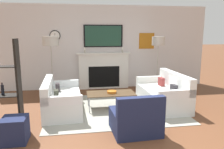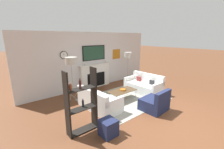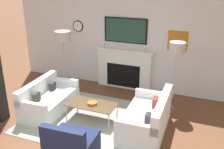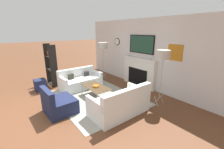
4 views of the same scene
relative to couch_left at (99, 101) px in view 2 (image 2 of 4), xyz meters
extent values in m
plane|color=brown|center=(1.26, -2.14, -0.27)|extent=(60.00, 60.00, 0.00)
cube|color=silver|center=(1.26, 2.17, 1.08)|extent=(7.04, 0.07, 2.70)
cube|color=silver|center=(1.26, 2.05, 0.30)|extent=(1.63, 0.16, 1.14)
cube|color=black|center=(1.26, 1.97, 0.13)|extent=(1.01, 0.01, 0.69)
cube|color=silver|center=(1.26, 2.03, 0.89)|extent=(1.75, 0.22, 0.04)
cylinder|color=#B2AD9E|center=(0.65, 2.00, 0.96)|extent=(0.04, 0.04, 0.10)
cylinder|color=white|center=(0.65, 2.00, 1.06)|extent=(0.03, 0.03, 0.09)
cylinder|color=#B2AD9E|center=(1.87, 2.00, 0.96)|extent=(0.04, 0.04, 0.10)
cylinder|color=white|center=(1.87, 2.00, 1.06)|extent=(0.03, 0.03, 0.09)
cube|color=black|center=(1.26, 2.12, 1.45)|extent=(1.27, 0.04, 0.71)
cube|color=#1E4233|center=(1.26, 2.10, 1.45)|extent=(1.18, 0.01, 0.64)
cylinder|color=black|center=(-0.26, 2.12, 1.46)|extent=(0.33, 0.02, 0.33)
cylinder|color=silver|center=(-0.26, 2.11, 1.46)|extent=(0.29, 0.00, 0.29)
cube|color=black|center=(-0.26, 2.10, 1.50)|extent=(0.01, 0.00, 0.07)
cube|color=#AF6717|center=(2.72, 2.12, 1.28)|extent=(0.52, 0.02, 0.52)
cube|color=gray|center=(1.26, 0.00, -0.27)|extent=(3.13, 2.48, 0.01)
cube|color=white|center=(0.05, 0.00, -0.07)|extent=(0.89, 1.64, 0.41)
cube|color=white|center=(-0.28, -0.01, 0.31)|extent=(0.23, 1.61, 0.35)
cube|color=white|center=(0.01, 0.76, 0.23)|extent=(0.82, 0.14, 0.18)
cube|color=white|center=(0.08, -0.75, 0.23)|extent=(0.82, 0.14, 0.18)
cube|color=#312B2D|center=(-0.09, 0.35, 0.23)|extent=(0.12, 0.20, 0.19)
cube|color=#303128|center=(-0.06, -0.35, 0.24)|extent=(0.12, 0.22, 0.21)
cube|color=white|center=(2.47, 0.00, -0.05)|extent=(0.90, 1.66, 0.44)
cube|color=white|center=(2.82, 0.01, 0.36)|extent=(0.21, 1.64, 0.40)
cube|color=white|center=(2.50, -0.77, 0.26)|extent=(0.86, 0.13, 0.18)
cube|color=white|center=(2.45, 0.77, 0.26)|extent=(0.86, 0.13, 0.18)
cube|color=#2A282C|center=(2.61, -0.35, 0.26)|extent=(0.11, 0.20, 0.19)
cube|color=maroon|center=(2.59, 0.36, 0.27)|extent=(0.11, 0.22, 0.22)
cube|color=#1C2344|center=(1.43, -1.30, -0.07)|extent=(0.88, 0.81, 0.40)
cube|color=#1C2344|center=(1.44, -1.62, 0.31)|extent=(0.85, 0.18, 0.36)
cube|color=#4C3823|center=(1.18, 0.03, 0.11)|extent=(1.15, 0.60, 0.02)
cylinder|color=#B7B7BC|center=(0.65, -0.23, -0.08)|extent=(0.02, 0.02, 0.38)
cylinder|color=#B7B7BC|center=(1.72, -0.23, -0.08)|extent=(0.02, 0.02, 0.38)
cylinder|color=#B7B7BC|center=(0.65, 0.29, -0.08)|extent=(0.02, 0.02, 0.38)
cylinder|color=#B7B7BC|center=(1.72, 0.29, -0.08)|extent=(0.02, 0.02, 0.38)
cylinder|color=#BC631C|center=(1.20, 0.02, 0.14)|extent=(0.22, 0.22, 0.05)
torus|color=#C46A19|center=(1.20, 0.02, 0.17)|extent=(0.23, 0.23, 0.02)
cylinder|color=#9E998E|center=(-0.21, 1.37, -0.14)|extent=(0.09, 0.23, 0.28)
cylinder|color=#9E998E|center=(-0.39, 1.41, -0.14)|extent=(0.17, 0.19, 0.28)
cylinder|color=#9E998E|center=(-0.34, 1.23, -0.14)|extent=(0.23, 0.07, 0.28)
cylinder|color=#9E998E|center=(-0.31, 1.34, 0.59)|extent=(0.02, 0.02, 1.20)
cylinder|color=#B2ADA3|center=(-0.31, 1.34, 1.33)|extent=(0.45, 0.45, 0.26)
cylinder|color=#9E998E|center=(2.94, 1.37, -0.14)|extent=(0.09, 0.23, 0.27)
cylinder|color=#9E998E|center=(2.75, 1.41, -0.14)|extent=(0.17, 0.19, 0.27)
cylinder|color=#9E998E|center=(2.81, 1.23, -0.14)|extent=(0.23, 0.07, 0.27)
cylinder|color=#9E998E|center=(2.83, 1.34, 0.58)|extent=(0.02, 0.02, 1.19)
cylinder|color=#B2ADA3|center=(2.83, 1.34, 1.31)|extent=(0.38, 0.38, 0.26)
cube|color=black|center=(-1.47, -0.78, 0.59)|extent=(0.04, 0.28, 1.72)
cube|color=black|center=(-0.69, -0.78, 0.59)|extent=(0.04, 0.28, 1.72)
cube|color=black|center=(-1.08, -0.78, -0.24)|extent=(0.82, 0.28, 0.02)
cube|color=black|center=(-1.08, -0.78, 0.39)|extent=(0.82, 0.28, 0.01)
cube|color=black|center=(-1.08, -0.78, 0.94)|extent=(0.82, 0.28, 0.02)
ellipsoid|color=brown|center=(-1.35, -0.79, 1.04)|extent=(0.08, 0.08, 0.20)
cylinder|color=#3D1919|center=(-1.10, -0.81, 1.05)|extent=(0.06, 0.06, 0.22)
cylinder|color=#3D1919|center=(-1.10, -0.81, 1.19)|extent=(0.03, 0.03, 0.05)
cylinder|color=black|center=(-1.01, -0.73, 0.49)|extent=(0.06, 0.06, 0.18)
cylinder|color=black|center=(-1.01, -0.73, 0.60)|extent=(0.03, 0.03, 0.05)
cube|color=#1C2344|center=(-0.66, -1.37, -0.06)|extent=(0.41, 0.41, 0.43)
camera|label=1|loc=(0.41, -5.00, 1.54)|focal=35.00mm
camera|label=2|loc=(-2.77, -4.03, 2.22)|focal=24.00mm
camera|label=3|loc=(3.65, -4.82, 2.94)|focal=42.00mm
camera|label=4|loc=(5.37, -2.42, 1.98)|focal=24.00mm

